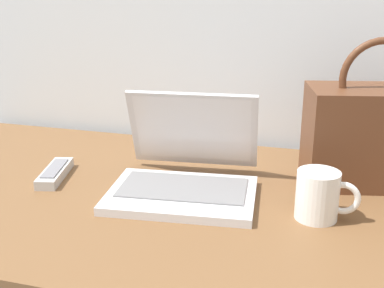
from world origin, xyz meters
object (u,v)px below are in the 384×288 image
Objects in this scene: coffee_mug at (319,195)px; remote_control_near at (55,173)px; laptop at (186,171)px; handbag at (374,134)px.

remote_control_near is at bearing 175.93° from coffee_mug.
remote_control_near is (-0.32, -0.02, -0.03)m from laptop.
handbag reaches higher than remote_control_near.
coffee_mug is 0.61m from remote_control_near.
coffee_mug is 0.73× the size of remote_control_near.
coffee_mug is at bearing -115.69° from handbag.
handbag is (0.11, 0.22, 0.07)m from coffee_mug.
remote_control_near is at bearing -176.64° from laptop.
coffee_mug is 0.26m from handbag.
laptop is 0.43m from handbag.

